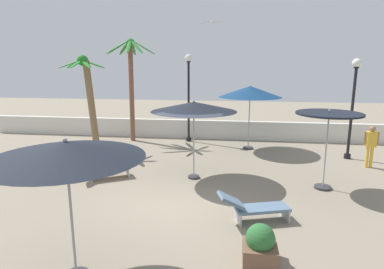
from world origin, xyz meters
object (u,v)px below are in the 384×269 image
object	(u,v)px
palm_tree_1	(89,92)
patio_umbrella_0	(194,107)
lamp_post_0	(353,98)
guest_0	(371,142)
lounge_chair_1	(254,207)
palm_tree_0	(131,75)
lamp_post_1	(189,89)
seagull_0	(212,22)
patio_umbrella_2	(329,121)
patio_umbrella_3	(250,92)
patio_umbrella_4	(66,151)
planter	(260,245)
lounge_chair_0	(102,168)

from	to	relation	value
palm_tree_1	patio_umbrella_0	bearing A→B (deg)	-30.17
palm_tree_1	lamp_post_0	bearing A→B (deg)	1.72
palm_tree_1	guest_0	bearing A→B (deg)	-4.10
lounge_chair_1	palm_tree_1	bearing A→B (deg)	139.68
palm_tree_0	lamp_post_1	bearing A→B (deg)	4.97
seagull_0	palm_tree_0	bearing A→B (deg)	-172.02
patio_umbrella_2	patio_umbrella_3	distance (m)	5.48
patio_umbrella_2	lamp_post_0	size ratio (longest dim) A/B	0.62
lamp_post_0	lamp_post_1	size ratio (longest dim) A/B	0.94
patio_umbrella_4	lamp_post_0	xyz separation A→B (m)	(7.82, 9.32, 0.13)
palm_tree_0	lamp_post_0	bearing A→B (deg)	-11.30
lamp_post_1	guest_0	world-z (taller)	lamp_post_1
palm_tree_0	seagull_0	bearing A→B (deg)	7.98
seagull_0	planter	world-z (taller)	seagull_0
patio_umbrella_4	palm_tree_1	distance (m)	9.74
patio_umbrella_3	planter	distance (m)	9.74
patio_umbrella_4	guest_0	xyz separation A→B (m)	(8.25, 8.11, -1.50)
patio_umbrella_3	lamp_post_0	distance (m)	4.40
patio_umbrella_2	lamp_post_1	distance (m)	8.23
palm_tree_1	seagull_0	bearing A→B (deg)	29.10
patio_umbrella_2	planter	distance (m)	5.41
lounge_chair_0	planter	xyz separation A→B (m)	(5.27, -4.38, -0.01)
patio_umbrella_0	patio_umbrella_3	distance (m)	4.99
patio_umbrella_3	patio_umbrella_4	xyz separation A→B (m)	(-3.57, -10.43, -0.24)
palm_tree_1	guest_0	distance (m)	12.20
patio_umbrella_2	patio_umbrella_3	world-z (taller)	patio_umbrella_3
patio_umbrella_4	palm_tree_1	bearing A→B (deg)	112.88
palm_tree_0	lounge_chair_1	bearing A→B (deg)	-54.98
palm_tree_0	lamp_post_0	size ratio (longest dim) A/B	1.25
patio_umbrella_0	lounge_chair_0	bearing A→B (deg)	-170.68
patio_umbrella_0	guest_0	world-z (taller)	patio_umbrella_0
patio_umbrella_4	lamp_post_0	bearing A→B (deg)	49.99
patio_umbrella_4	lounge_chair_1	world-z (taller)	patio_umbrella_4
patio_umbrella_4	lounge_chair_1	distance (m)	4.95
lounge_chair_1	patio_umbrella_0	bearing A→B (deg)	122.67
lounge_chair_0	guest_0	distance (m)	10.38
lounge_chair_0	planter	size ratio (longest dim) A/B	2.25
lounge_chair_0	lounge_chair_1	xyz separation A→B (m)	(5.22, -2.56, 0.01)
palm_tree_0	lamp_post_1	world-z (taller)	palm_tree_0
lamp_post_1	seagull_0	xyz separation A→B (m)	(1.15, 0.32, 3.31)
patio_umbrella_0	palm_tree_0	size ratio (longest dim) A/B	0.56
patio_umbrella_0	planter	size ratio (longest dim) A/B	3.54
patio_umbrella_0	lounge_chair_1	world-z (taller)	patio_umbrella_0
palm_tree_0	seagull_0	xyz separation A→B (m)	(4.14, 0.58, 2.61)
patio_umbrella_2	patio_umbrella_3	xyz separation A→B (m)	(-2.30, 4.95, 0.50)
lounge_chair_0	planter	bearing A→B (deg)	-39.72
palm_tree_1	lamp_post_1	bearing A→B (deg)	32.31
patio_umbrella_2	palm_tree_1	xyz separation A→B (m)	(-9.65, 3.49, 0.54)
lounge_chair_0	lamp_post_0	bearing A→B (deg)	22.41
patio_umbrella_3	guest_0	bearing A→B (deg)	-26.42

